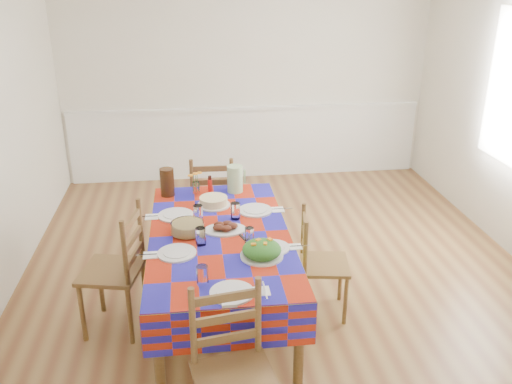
{
  "coord_description": "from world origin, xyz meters",
  "views": [
    {
      "loc": [
        -0.71,
        -4.12,
        2.51
      ],
      "look_at": [
        -0.24,
        -0.36,
        0.95
      ],
      "focal_mm": 38.0,
      "sensor_mm": 36.0,
      "label": 1
    }
  ],
  "objects_px": {
    "meat_platter": "(225,228)",
    "green_pitcher": "(235,179)",
    "tea_pitcher": "(167,182)",
    "chair_far": "(212,203)",
    "chair_right": "(319,264)",
    "chair_near": "(233,374)",
    "chair_left": "(117,271)",
    "dining_table": "(220,243)"
  },
  "relations": [
    {
      "from": "meat_platter",
      "to": "chair_near",
      "type": "distance_m",
      "value": 1.26
    },
    {
      "from": "green_pitcher",
      "to": "chair_far",
      "type": "xyz_separation_m",
      "value": [
        -0.18,
        0.4,
        -0.38
      ]
    },
    {
      "from": "dining_table",
      "to": "green_pitcher",
      "type": "xyz_separation_m",
      "value": [
        0.18,
        0.79,
        0.2
      ]
    },
    {
      "from": "dining_table",
      "to": "chair_right",
      "type": "bearing_deg",
      "value": 0.46
    },
    {
      "from": "chair_far",
      "to": "chair_right",
      "type": "bearing_deg",
      "value": 124.27
    },
    {
      "from": "dining_table",
      "to": "green_pitcher",
      "type": "height_order",
      "value": "green_pitcher"
    },
    {
      "from": "chair_near",
      "to": "chair_left",
      "type": "xyz_separation_m",
      "value": [
        -0.74,
        1.18,
        0.0
      ]
    },
    {
      "from": "chair_left",
      "to": "chair_right",
      "type": "height_order",
      "value": "chair_left"
    },
    {
      "from": "chair_left",
      "to": "chair_right",
      "type": "bearing_deg",
      "value": 103.0
    },
    {
      "from": "tea_pitcher",
      "to": "chair_near",
      "type": "height_order",
      "value": "tea_pitcher"
    },
    {
      "from": "tea_pitcher",
      "to": "chair_near",
      "type": "relative_size",
      "value": 0.24
    },
    {
      "from": "tea_pitcher",
      "to": "chair_near",
      "type": "bearing_deg",
      "value": -78.96
    },
    {
      "from": "dining_table",
      "to": "chair_far",
      "type": "distance_m",
      "value": 1.2
    },
    {
      "from": "dining_table",
      "to": "meat_platter",
      "type": "distance_m",
      "value": 0.12
    },
    {
      "from": "tea_pitcher",
      "to": "chair_far",
      "type": "xyz_separation_m",
      "value": [
        0.39,
        0.41,
        -0.39
      ]
    },
    {
      "from": "meat_platter",
      "to": "chair_left",
      "type": "bearing_deg",
      "value": -176.4
    },
    {
      "from": "chair_right",
      "to": "chair_left",
      "type": "bearing_deg",
      "value": 99.42
    },
    {
      "from": "chair_far",
      "to": "chair_left",
      "type": "distance_m",
      "value": 1.41
    },
    {
      "from": "dining_table",
      "to": "chair_right",
      "type": "height_order",
      "value": "chair_right"
    },
    {
      "from": "tea_pitcher",
      "to": "green_pitcher",
      "type": "bearing_deg",
      "value": 1.35
    },
    {
      "from": "chair_near",
      "to": "green_pitcher",
      "type": "bearing_deg",
      "value": 75.03
    },
    {
      "from": "green_pitcher",
      "to": "chair_far",
      "type": "relative_size",
      "value": 0.24
    },
    {
      "from": "meat_platter",
      "to": "green_pitcher",
      "type": "distance_m",
      "value": 0.77
    },
    {
      "from": "chair_near",
      "to": "dining_table",
      "type": "bearing_deg",
      "value": 80.18
    },
    {
      "from": "green_pitcher",
      "to": "chair_right",
      "type": "distance_m",
      "value": 1.06
    },
    {
      "from": "dining_table",
      "to": "chair_left",
      "type": "height_order",
      "value": "chair_left"
    },
    {
      "from": "chair_far",
      "to": "dining_table",
      "type": "bearing_deg",
      "value": 91.68
    },
    {
      "from": "green_pitcher",
      "to": "chair_near",
      "type": "xyz_separation_m",
      "value": [
        -0.19,
        -1.97,
        -0.37
      ]
    },
    {
      "from": "meat_platter",
      "to": "green_pitcher",
      "type": "relative_size",
      "value": 1.34
    },
    {
      "from": "chair_near",
      "to": "chair_left",
      "type": "height_order",
      "value": "chair_left"
    },
    {
      "from": "tea_pitcher",
      "to": "chair_far",
      "type": "relative_size",
      "value": 0.25
    },
    {
      "from": "tea_pitcher",
      "to": "chair_far",
      "type": "height_order",
      "value": "tea_pitcher"
    },
    {
      "from": "chair_far",
      "to": "chair_left",
      "type": "relative_size",
      "value": 0.97
    },
    {
      "from": "dining_table",
      "to": "meat_platter",
      "type": "xyz_separation_m",
      "value": [
        0.04,
        0.04,
        0.1
      ]
    },
    {
      "from": "meat_platter",
      "to": "chair_left",
      "type": "relative_size",
      "value": 0.32
    },
    {
      "from": "chair_left",
      "to": "chair_far",
      "type": "bearing_deg",
      "value": 160.35
    },
    {
      "from": "meat_platter",
      "to": "tea_pitcher",
      "type": "xyz_separation_m",
      "value": [
        -0.43,
        0.73,
        0.09
      ]
    },
    {
      "from": "green_pitcher",
      "to": "chair_right",
      "type": "xyz_separation_m",
      "value": [
        0.57,
        -0.78,
        -0.43
      ]
    },
    {
      "from": "dining_table",
      "to": "tea_pitcher",
      "type": "xyz_separation_m",
      "value": [
        -0.39,
        0.77,
        0.2
      ]
    },
    {
      "from": "green_pitcher",
      "to": "chair_far",
      "type": "bearing_deg",
      "value": 114.75
    },
    {
      "from": "meat_platter",
      "to": "chair_right",
      "type": "relative_size",
      "value": 0.36
    },
    {
      "from": "meat_platter",
      "to": "chair_far",
      "type": "xyz_separation_m",
      "value": [
        -0.04,
        1.15,
        -0.29
      ]
    }
  ]
}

